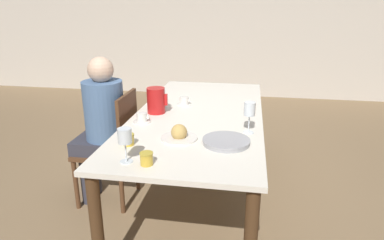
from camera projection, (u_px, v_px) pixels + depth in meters
The scene contains 14 objects.
ground_plane at pixel (198, 199), 2.83m from camera, with size 20.00×20.00×0.00m, color #7F6647.
wall_back at pixel (230, 18), 5.61m from camera, with size 10.00×0.06×2.60m.
dining_table at pixel (199, 124), 2.61m from camera, with size 0.94×2.08×0.75m.
chair_person_side at pixel (114, 145), 2.69m from camera, with size 0.42×0.42×0.90m.
person_seated at pixel (101, 119), 2.62m from camera, with size 0.39×0.41×1.17m.
red_pitcher at pixel (156, 100), 2.56m from camera, with size 0.16×0.14×0.19m.
wine_glass_water at pixel (250, 110), 2.14m from camera, with size 0.07×0.07×0.20m.
wine_glass_juice at pixel (125, 138), 1.75m from camera, with size 0.07×0.07×0.19m.
teacup_near_person at pixel (142, 118), 2.38m from camera, with size 0.12×0.12×0.07m.
teacup_across at pixel (184, 101), 2.79m from camera, with size 0.12×0.12×0.07m.
serving_tray at pixel (226, 141), 2.02m from camera, with size 0.28×0.28×0.03m.
bread_plate at pixel (179, 134), 2.08m from camera, with size 0.23×0.23×0.10m.
jam_jar_amber at pixel (128, 139), 1.99m from camera, with size 0.07×0.07×0.07m.
jam_jar_red at pixel (147, 158), 1.75m from camera, with size 0.07×0.07×0.07m.
Camera 1 is at (0.36, -2.43, 1.54)m, focal length 32.00 mm.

